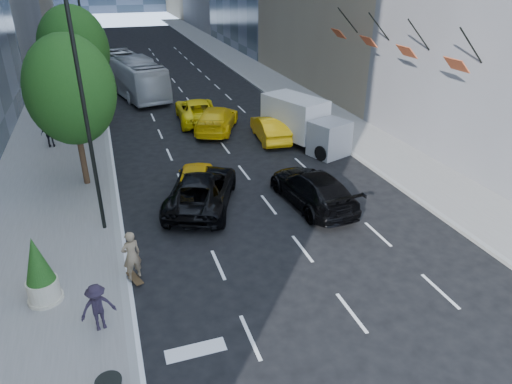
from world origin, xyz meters
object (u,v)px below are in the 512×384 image
object	(u,v)px
black_sedan_mercedes	(313,188)
planter_shrub	(39,272)
black_sedan_lincoln	(202,189)
box_truck	(303,122)
skateboarder	(132,259)
city_bus	(132,75)

from	to	relation	value
black_sedan_mercedes	planter_shrub	bearing A→B (deg)	13.58
planter_shrub	black_sedan_lincoln	bearing A→B (deg)	39.23
black_sedan_mercedes	box_truck	distance (m)	8.17
black_sedan_mercedes	planter_shrub	world-z (taller)	planter_shrub
box_truck	black_sedan_lincoln	bearing A→B (deg)	-162.31
skateboarder	black_sedan_lincoln	size ratio (longest dim) A/B	0.32
black_sedan_lincoln	city_bus	bearing A→B (deg)	-64.54
skateboarder	black_sedan_mercedes	world-z (taller)	skateboarder
skateboarder	box_truck	xyz separation A→B (m)	(11.44, 11.04, 0.52)
city_bus	box_truck	world-z (taller)	city_bus
black_sedan_mercedes	city_bus	world-z (taller)	city_bus
black_sedan_lincoln	black_sedan_mercedes	bearing A→B (deg)	-175.10
city_bus	black_sedan_lincoln	bearing A→B (deg)	-98.93
skateboarder	black_sedan_mercedes	xyz separation A→B (m)	(8.59, 3.41, -0.13)
black_sedan_mercedes	planter_shrub	distance (m)	12.12
city_bus	box_truck	size ratio (longest dim) A/B	1.88
black_sedan_mercedes	box_truck	bearing A→B (deg)	-114.99
black_sedan_mercedes	skateboarder	bearing A→B (deg)	17.18
planter_shrub	skateboarder	bearing A→B (deg)	6.71
skateboarder	city_bus	size ratio (longest dim) A/B	0.16
skateboarder	black_sedan_lincoln	xyz separation A→B (m)	(3.60, 4.99, -0.12)
black_sedan_lincoln	planter_shrub	bearing A→B (deg)	61.63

